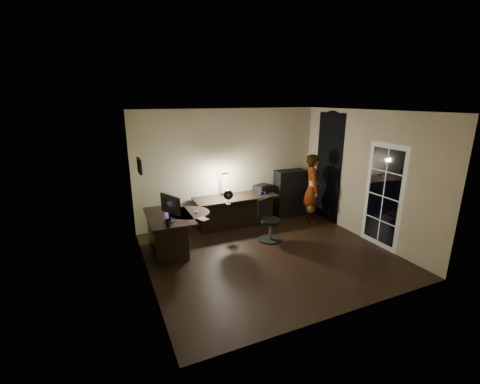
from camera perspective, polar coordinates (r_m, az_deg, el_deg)
name	(u,v)px	position (r m, az deg, el deg)	size (l,w,h in m)	color
floor	(269,254)	(6.37, 5.18, -11.01)	(4.50, 4.00, 0.01)	black
ceiling	(273,111)	(5.67, 5.90, 14.15)	(4.50, 4.00, 0.01)	silver
wall_back	(229,167)	(7.63, -1.90, 4.49)	(4.50, 0.01, 2.70)	tan
wall_front	(348,225)	(4.34, 18.67, -5.65)	(4.50, 0.01, 2.70)	tan
wall_left	(144,203)	(5.19, -16.75, -1.90)	(0.01, 4.00, 2.70)	tan
wall_right	(365,176)	(7.23, 21.30, 2.71)	(0.01, 4.00, 2.70)	tan
green_wall_overlay	(145,203)	(5.19, -16.59, -1.88)	(0.00, 4.00, 2.70)	#4F662E
arched_doorway	(328,168)	(8.06, 15.46, 4.17)	(0.01, 0.90, 2.60)	black
french_door	(383,196)	(6.93, 24.11, -0.73)	(0.02, 0.92, 2.10)	white
framed_picture	(139,166)	(5.50, -17.46, 4.45)	(0.04, 0.30, 0.25)	black
desk_left	(170,234)	(6.45, -12.39, -7.22)	(0.81, 1.31, 0.76)	black
desk_right	(236,211)	(7.53, -0.76, -3.47)	(1.94, 0.68, 0.73)	black
cabinet	(290,193)	(8.31, 8.89, -0.15)	(0.78, 0.39, 1.17)	black
laptop_stand	(171,207)	(6.62, -12.20, -2.56)	(0.26, 0.22, 0.11)	silver
laptop	(170,199)	(6.57, -12.29, -1.23)	(0.30, 0.28, 0.20)	silver
monitor	(170,212)	(5.94, -12.39, -3.49)	(0.11, 0.54, 0.36)	black
mouse	(196,212)	(6.37, -7.83, -3.46)	(0.05, 0.08, 0.03)	silver
phone	(180,207)	(6.74, -10.61, -2.55)	(0.07, 0.13, 0.01)	black
pen	(185,221)	(5.95, -9.74, -5.08)	(0.01, 0.13, 0.01)	black
speaker	(168,223)	(5.71, -12.74, -5.37)	(0.06, 0.06, 0.16)	black
notepad	(203,219)	(6.00, -6.58, -4.77)	(0.15, 0.21, 0.01)	silver
desk_fan	(228,197)	(6.87, -2.12, -0.93)	(0.21, 0.11, 0.32)	black
headphones	(262,193)	(7.62, 3.98, -0.15)	(0.17, 0.07, 0.08)	#0D349A
printer	(263,188)	(7.86, 4.05, 0.72)	(0.40, 0.31, 0.18)	black
desk_lamp	(222,183)	(7.45, -3.23, 1.63)	(0.15, 0.28, 0.62)	black
office_chair	(270,221)	(6.79, 5.41, -5.10)	(0.49, 0.49, 0.88)	black
person	(312,189)	(7.85, 12.75, 0.54)	(0.59, 0.40, 1.67)	#D8A88C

